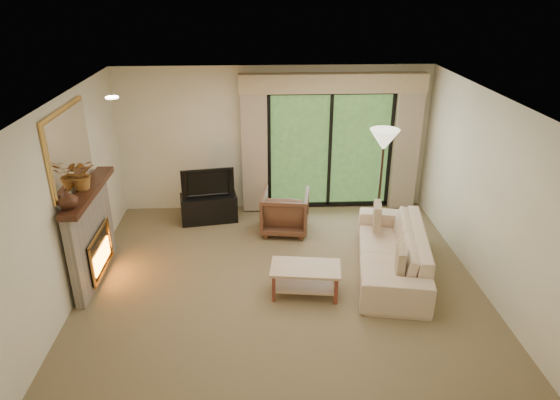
{
  "coord_description": "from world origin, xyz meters",
  "views": [
    {
      "loc": [
        -0.31,
        -6.05,
        3.93
      ],
      "look_at": [
        0.0,
        0.3,
        1.1
      ],
      "focal_mm": 32.0,
      "sensor_mm": 36.0,
      "label": 1
    }
  ],
  "objects_px": {
    "media_console": "(209,208)",
    "sofa": "(392,250)",
    "armchair": "(285,212)",
    "coffee_table": "(305,280)"
  },
  "relations": [
    {
      "from": "armchair",
      "to": "sofa",
      "type": "relative_size",
      "value": 0.34
    },
    {
      "from": "media_console",
      "to": "sofa",
      "type": "distance_m",
      "value": 3.31
    },
    {
      "from": "media_console",
      "to": "sofa",
      "type": "bearing_deg",
      "value": -42.3
    },
    {
      "from": "media_console",
      "to": "coffee_table",
      "type": "bearing_deg",
      "value": -66.76
    },
    {
      "from": "coffee_table",
      "to": "sofa",
      "type": "bearing_deg",
      "value": 28.87
    },
    {
      "from": "media_console",
      "to": "coffee_table",
      "type": "distance_m",
      "value": 2.75
    },
    {
      "from": "sofa",
      "to": "media_console",
      "type": "bearing_deg",
      "value": -112.51
    },
    {
      "from": "armchair",
      "to": "coffee_table",
      "type": "height_order",
      "value": "armchair"
    },
    {
      "from": "sofa",
      "to": "coffee_table",
      "type": "bearing_deg",
      "value": -57.83
    },
    {
      "from": "sofa",
      "to": "armchair",
      "type": "bearing_deg",
      "value": -122.03
    }
  ]
}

